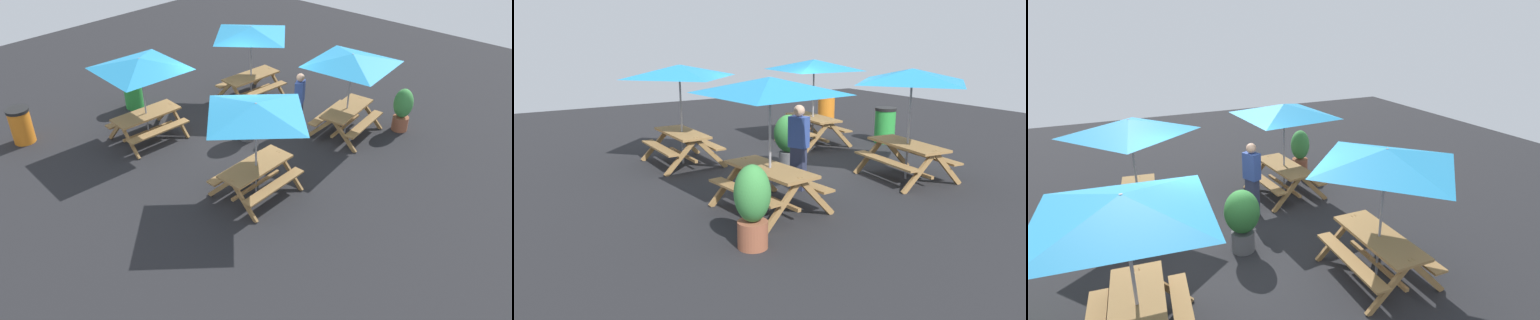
# 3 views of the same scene
# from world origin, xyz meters

# --- Properties ---
(ground_plane) EXTENTS (24.00, 24.00, 0.00)m
(ground_plane) POSITION_xyz_m (0.00, 0.00, 0.00)
(ground_plane) COLOR #232326
(ground_plane) RESTS_ON ground
(picnic_table_0) EXTENTS (2.01, 2.01, 2.34)m
(picnic_table_0) POSITION_xyz_m (1.67, 2.02, 1.99)
(picnic_table_0) COLOR olive
(picnic_table_0) RESTS_ON ground
(picnic_table_1) EXTENTS (2.82, 2.82, 2.34)m
(picnic_table_1) POSITION_xyz_m (-2.07, 1.97, 1.99)
(picnic_table_1) COLOR olive
(picnic_table_1) RESTS_ON ground
(picnic_table_2) EXTENTS (2.20, 2.20, 2.34)m
(picnic_table_2) POSITION_xyz_m (-1.97, -1.47, 1.99)
(picnic_table_2) COLOR olive
(picnic_table_2) RESTS_ON ground
(picnic_table_3) EXTENTS (2.82, 2.82, 2.34)m
(picnic_table_3) POSITION_xyz_m (1.77, -1.83, 1.99)
(picnic_table_3) COLOR olive
(picnic_table_3) RESTS_ON ground
(trash_bin_green) EXTENTS (0.59, 0.59, 0.98)m
(trash_bin_green) POSITION_xyz_m (0.88, -3.66, 0.49)
(trash_bin_green) COLOR green
(trash_bin_green) RESTS_ON ground
(trash_bin_orange) EXTENTS (0.59, 0.59, 0.98)m
(trash_bin_orange) POSITION_xyz_m (4.13, -4.17, 0.49)
(trash_bin_orange) COLOR orange
(trash_bin_orange) RESTS_ON ground
(potted_plant_0) EXTENTS (0.67, 0.67, 1.24)m
(potted_plant_0) POSITION_xyz_m (-0.02, 0.18, 0.71)
(potted_plant_0) COLOR #59595B
(potted_plant_0) RESTS_ON ground
(potted_plant_1) EXTENTS (0.52, 0.52, 1.23)m
(potted_plant_1) POSITION_xyz_m (-3.25, 3.01, 0.66)
(potted_plant_1) COLOR #935138
(potted_plant_1) RESTS_ON ground
(person_standing) EXTENTS (0.42, 0.35, 1.67)m
(person_standing) POSITION_xyz_m (-1.37, 0.87, 0.89)
(person_standing) COLOR #2D334C
(person_standing) RESTS_ON ground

